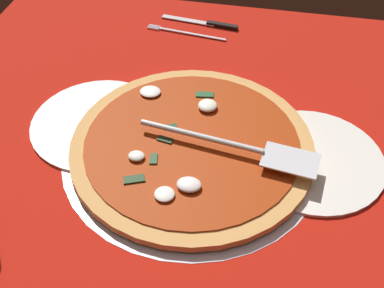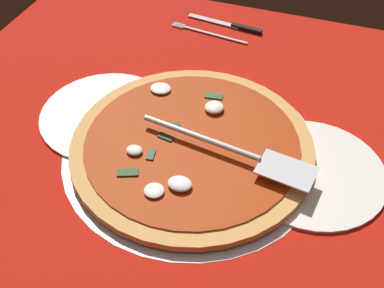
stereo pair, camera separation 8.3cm
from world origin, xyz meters
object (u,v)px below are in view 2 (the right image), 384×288
at_px(dinner_plate_right, 312,172).
at_px(pizza, 192,145).
at_px(place_setting_far, 221,30).
at_px(dinner_plate_left, 107,115).
at_px(pizza_server, 235,151).

bearing_deg(dinner_plate_right, pizza, -175.16).
height_order(dinner_plate_right, place_setting_far, place_setting_far).
height_order(dinner_plate_left, pizza, pizza).
bearing_deg(pizza, dinner_plate_left, 169.68).
relative_size(dinner_plate_left, pizza_server, 0.81).
bearing_deg(dinner_plate_right, pizza_server, -166.71).
height_order(dinner_plate_left, pizza_server, pizza_server).
bearing_deg(pizza_server, dinner_plate_right, 21.52).
relative_size(dinner_plate_left, pizza, 0.59).
distance_m(dinner_plate_left, pizza, 0.19).
distance_m(dinner_plate_left, place_setting_far, 0.38).
bearing_deg(dinner_plate_left, pizza, -10.32).
distance_m(dinner_plate_right, pizza_server, 0.14).
distance_m(dinner_plate_right, pizza, 0.21).
height_order(pizza_server, place_setting_far, pizza_server).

